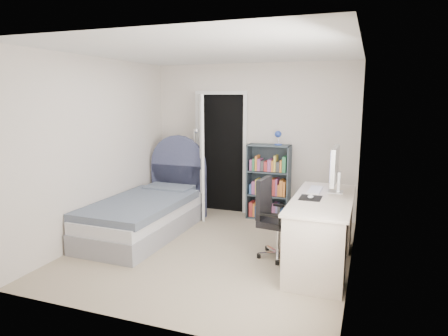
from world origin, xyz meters
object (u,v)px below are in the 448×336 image
(nightstand, at_px, (186,187))
(office_chair, at_px, (272,214))
(floor_lamp, at_px, (196,181))
(bookcase, at_px, (269,185))
(bed, at_px, (148,212))
(desk, at_px, (322,228))

(nightstand, relative_size, office_chair, 0.63)
(floor_lamp, distance_m, bookcase, 1.21)
(bed, bearing_deg, floor_lamp, 71.64)
(bed, xyz_separation_m, desk, (2.52, -0.29, 0.14))
(desk, height_order, office_chair, desk)
(bed, relative_size, floor_lamp, 1.49)
(bookcase, distance_m, office_chair, 1.56)
(nightstand, bearing_deg, floor_lamp, -39.43)
(office_chair, bearing_deg, bookcase, 105.41)
(desk, relative_size, office_chair, 1.70)
(bed, distance_m, office_chair, 1.94)
(nightstand, relative_size, desk, 0.37)
(desk, bearing_deg, office_chair, 175.06)
(bed, bearing_deg, nightstand, 88.44)
(bed, distance_m, nightstand, 1.23)
(floor_lamp, bearing_deg, bed, -108.36)
(bed, distance_m, desk, 2.54)
(bed, height_order, bookcase, bookcase)
(bookcase, height_order, office_chair, bookcase)
(nightstand, height_order, desk, desk)
(bookcase, bearing_deg, office_chair, -74.59)
(bed, relative_size, nightstand, 3.51)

